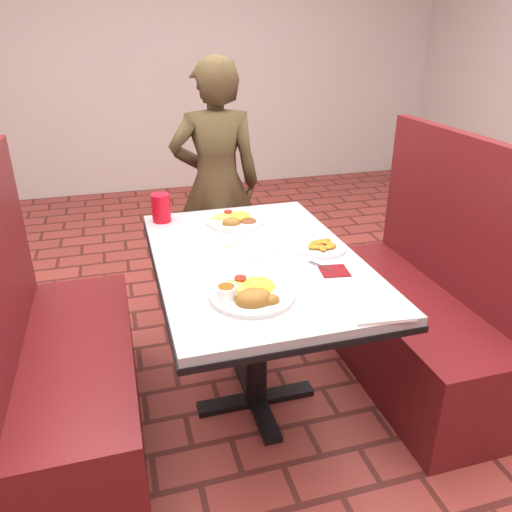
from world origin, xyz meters
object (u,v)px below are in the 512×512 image
booth_bench_left (64,374)px  diner_person (216,185)px  far_dinner_plate (235,218)px  plantain_plate (322,247)px  near_dinner_plate (251,290)px  booth_bench_right (416,316)px  dining_table (256,277)px  red_tumbler (161,208)px

booth_bench_left → diner_person: diner_person is taller
far_dinner_plate → plantain_plate: far_dinner_plate is taller
near_dinner_plate → plantain_plate: 0.50m
booth_bench_right → plantain_plate: bearing=-178.5°
booth_bench_right → plantain_plate: booth_bench_right is taller
plantain_plate → booth_bench_left: bearing=179.3°
booth_bench_right → near_dinner_plate: size_ratio=4.10×
booth_bench_right → diner_person: size_ratio=0.82×
booth_bench_right → plantain_plate: (-0.52, -0.01, 0.43)m
dining_table → red_tumbler: size_ratio=9.15×
booth_bench_right → plantain_plate: size_ratio=6.07×
booth_bench_left → booth_bench_right: size_ratio=1.00×
diner_person → plantain_plate: (0.22, -1.09, 0.03)m
diner_person → near_dinner_plate: bearing=89.2°
diner_person → plantain_plate: diner_person is taller
dining_table → near_dinner_plate: 0.37m
dining_table → far_dinner_plate: bearing=88.6°
dining_table → booth_bench_right: bearing=0.0°
dining_table → plantain_plate: plantain_plate is taller
plantain_plate → red_tumbler: (-0.60, 0.52, 0.05)m
dining_table → booth_bench_right: booth_bench_right is taller
booth_bench_left → red_tumbler: bearing=46.6°
diner_person → near_dinner_plate: 1.41m
booth_bench_left → booth_bench_right: (1.60, 0.00, 0.00)m
booth_bench_right → plantain_plate: 0.67m
far_dinner_plate → red_tumbler: (-0.33, 0.12, 0.04)m
booth_bench_right → diner_person: 1.36m
booth_bench_right → red_tumbler: bearing=155.7°
booth_bench_right → far_dinner_plate: 0.99m
diner_person → far_dinner_plate: 0.69m
booth_bench_left → far_dinner_plate: bearing=25.7°
diner_person → red_tumbler: bearing=62.3°
dining_table → booth_bench_left: size_ratio=1.01×
diner_person → plantain_plate: bearing=107.7°
dining_table → booth_bench_right: (0.80, 0.00, -0.32)m
dining_table → booth_bench_right: size_ratio=1.01×
dining_table → booth_bench_left: 0.86m
dining_table → plantain_plate: (0.28, -0.01, 0.11)m
booth_bench_left → booth_bench_right: bearing=0.0°
diner_person → plantain_plate: 1.11m
plantain_plate → diner_person: bearing=101.4°
plantain_plate → red_tumbler: bearing=139.3°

